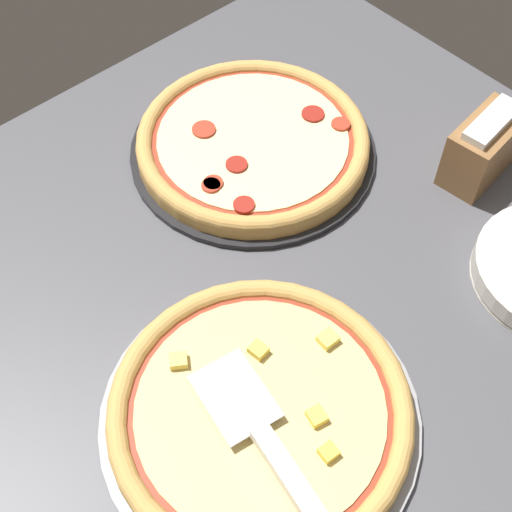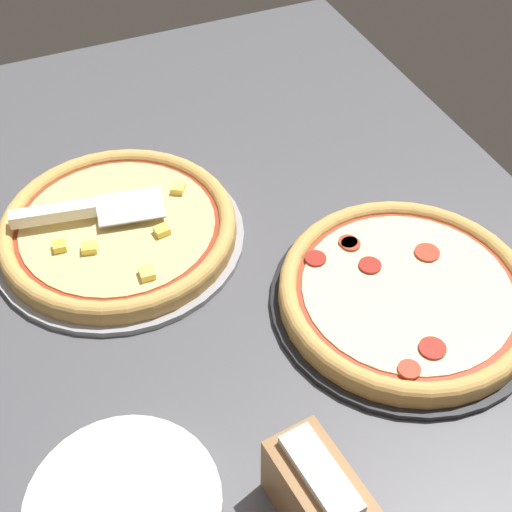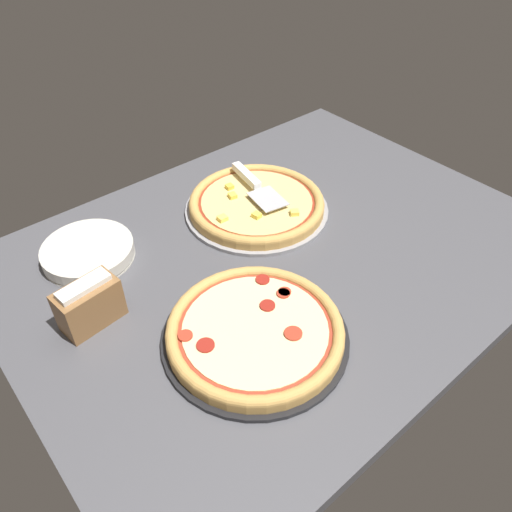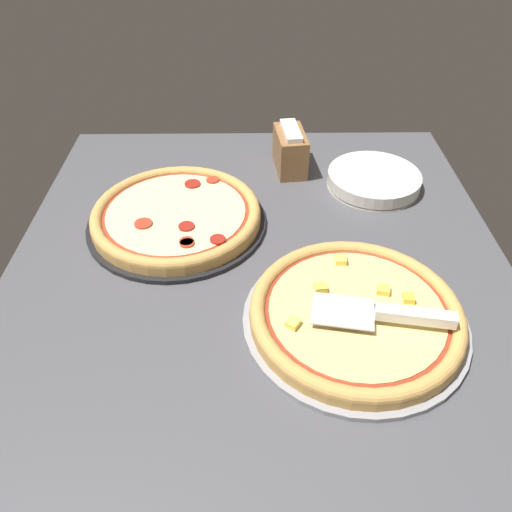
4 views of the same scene
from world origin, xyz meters
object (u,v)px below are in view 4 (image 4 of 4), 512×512
object	(u,v)px
napkin_holder	(290,150)
pizza_front	(356,312)
serving_spatula	(398,315)
pizza_back	(176,214)
plate_stack	(374,180)

from	to	relation	value
napkin_holder	pizza_front	bearing A→B (deg)	-171.28
serving_spatula	napkin_holder	size ratio (longest dim) A/B	1.74
pizza_front	pizza_back	bearing A→B (deg)	49.38
pizza_back	plate_stack	xyz separation A→B (cm)	(14.31, -44.41, -0.87)
pizza_front	pizza_back	world-z (taller)	pizza_front
pizza_front	plate_stack	distance (cm)	44.18
pizza_front	napkin_holder	distance (cm)	51.66
serving_spatula	plate_stack	world-z (taller)	serving_spatula
plate_stack	serving_spatula	bearing A→B (deg)	173.20
plate_stack	napkin_holder	bearing A→B (deg)	66.55
pizza_front	napkin_holder	world-z (taller)	napkin_holder
pizza_front	plate_stack	xyz separation A→B (cm)	(42.70, -11.31, -0.78)
serving_spatula	plate_stack	distance (cm)	46.23
pizza_back	serving_spatula	size ratio (longest dim) A/B	1.54
pizza_back	plate_stack	distance (cm)	46.66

